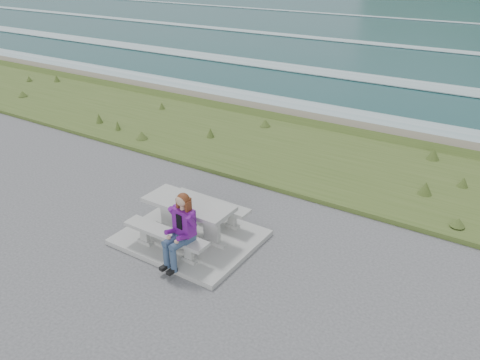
# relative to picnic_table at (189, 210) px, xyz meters

# --- Properties ---
(concrete_slab) EXTENTS (2.60, 2.10, 0.10)m
(concrete_slab) POSITION_rel_picnic_table_xyz_m (-0.00, 0.00, -0.63)
(concrete_slab) COLOR #9A9B96
(concrete_slab) RESTS_ON ground
(picnic_table) EXTENTS (1.80, 0.75, 0.75)m
(picnic_table) POSITION_rel_picnic_table_xyz_m (0.00, 0.00, 0.00)
(picnic_table) COLOR #9A9B96
(picnic_table) RESTS_ON concrete_slab
(bench_landward) EXTENTS (1.80, 0.35, 0.45)m
(bench_landward) POSITION_rel_picnic_table_xyz_m (0.00, -0.70, -0.23)
(bench_landward) COLOR #9A9B96
(bench_landward) RESTS_ON concrete_slab
(bench_seaward) EXTENTS (1.80, 0.35, 0.45)m
(bench_seaward) POSITION_rel_picnic_table_xyz_m (0.00, 0.70, -0.23)
(bench_seaward) COLOR #9A9B96
(bench_seaward) RESTS_ON concrete_slab
(grass_verge) EXTENTS (160.00, 4.50, 0.22)m
(grass_verge) POSITION_rel_picnic_table_xyz_m (-0.00, 5.00, -0.68)
(grass_verge) COLOR #405821
(grass_verge) RESTS_ON ground
(shore_drop) EXTENTS (160.00, 0.80, 2.20)m
(shore_drop) POSITION_rel_picnic_table_xyz_m (-0.00, 7.90, -0.68)
(shore_drop) COLOR brown
(shore_drop) RESTS_ON ground
(ocean) EXTENTS (1600.00, 1600.00, 0.09)m
(ocean) POSITION_rel_picnic_table_xyz_m (-0.00, 25.09, -2.42)
(ocean) COLOR #1B4B4D
(ocean) RESTS_ON ground
(seated_woman) EXTENTS (0.45, 0.70, 1.37)m
(seated_woman) POSITION_rel_picnic_table_xyz_m (0.43, -0.83, -0.08)
(seated_woman) COLOR #30496A
(seated_woman) RESTS_ON concrete_slab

